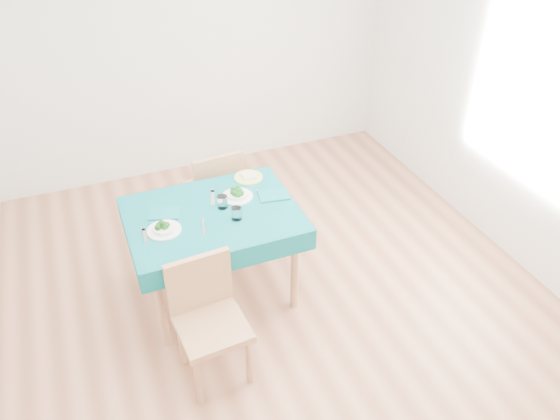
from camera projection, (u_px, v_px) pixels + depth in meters
name	position (u px, v px, depth m)	size (l,w,h in m)	color
room_shell	(280.00, 145.00, 3.39)	(4.02, 4.52, 2.73)	#945A3D
table	(216.00, 255.00, 4.02)	(1.18, 0.90, 0.76)	#085B60
chair_near	(211.00, 316.00, 3.32)	(0.42, 0.46, 1.04)	#A4754D
chair_far	(212.00, 179.00, 4.59)	(0.43, 0.47, 1.07)	#A4754D
bowl_near	(164.00, 227.00, 3.62)	(0.23, 0.23, 0.07)	white
bowl_far	(237.00, 193.00, 3.95)	(0.23, 0.23, 0.07)	white
fork_near	(145.00, 236.00, 3.59)	(0.02, 0.16, 0.00)	silver
knife_near	(203.00, 227.00, 3.67)	(0.02, 0.20, 0.00)	silver
fork_far	(213.00, 198.00, 3.96)	(0.03, 0.20, 0.00)	silver
knife_far	(263.00, 196.00, 3.98)	(0.01, 0.19, 0.00)	silver
napkin_near	(164.00, 214.00, 3.79)	(0.21, 0.15, 0.01)	#0C656A
napkin_far	(274.00, 195.00, 3.98)	(0.22, 0.15, 0.01)	#0C656A
tumbler_center	(222.00, 202.00, 3.83)	(0.07, 0.07, 0.09)	white
tumbler_side	(237.00, 214.00, 3.72)	(0.07, 0.07, 0.09)	white
side_plate	(249.00, 177.00, 4.18)	(0.22, 0.22, 0.01)	#CBDA6A
bread_slice	(248.00, 176.00, 4.17)	(0.10, 0.10, 0.01)	beige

